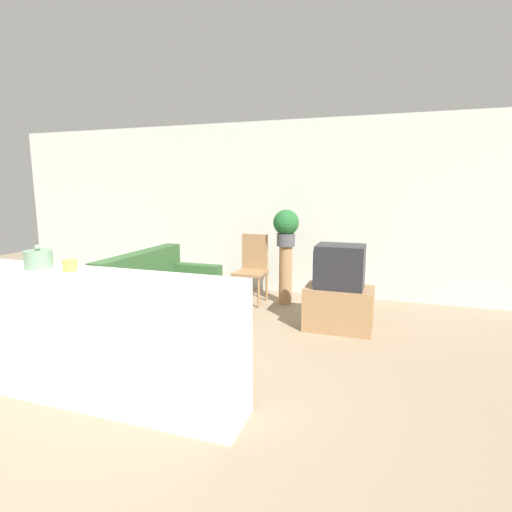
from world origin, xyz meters
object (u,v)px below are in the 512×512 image
television (340,266)px  wooden_chair (252,266)px  potted_plant (286,226)px  decorative_bowl (38,259)px  couch (161,301)px

television → wooden_chair: (-1.36, 0.77, -0.22)m
wooden_chair → potted_plant: potted_plant is taller
decorative_bowl → couch: bearing=88.3°
couch → wooden_chair: wooden_chair is taller
television → decorative_bowl: 3.10m
television → couch: bearing=-164.4°
couch → decorative_bowl: 1.85m
potted_plant → decorative_bowl: potted_plant is taller
couch → decorative_bowl: (-0.05, -1.67, 0.80)m
couch → wooden_chair: size_ratio=1.61×
wooden_chair → decorative_bowl: bearing=-104.1°
television → potted_plant: (-0.87, 0.83, 0.37)m
wooden_chair → potted_plant: (0.49, 0.06, 0.59)m
couch → potted_plant: size_ratio=3.10×
couch → potted_plant: 2.02m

